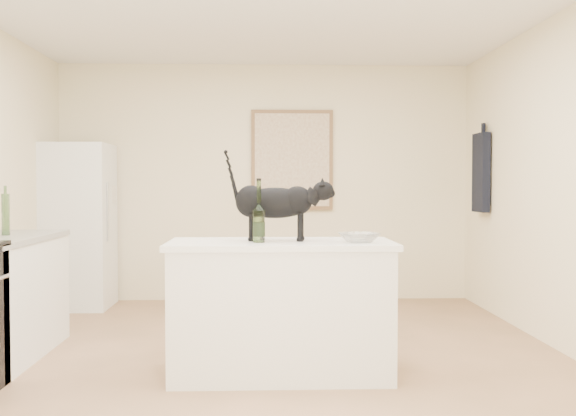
{
  "coord_description": "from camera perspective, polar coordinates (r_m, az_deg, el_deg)",
  "views": [
    {
      "loc": [
        -0.01,
        -4.63,
        1.28
      ],
      "look_at": [
        0.15,
        -0.15,
        1.12
      ],
      "focal_mm": 41.54,
      "sensor_mm": 36.0,
      "label": 1
    }
  ],
  "objects": [
    {
      "name": "floor",
      "position": [
        4.8,
        -1.91,
        -13.43
      ],
      "size": [
        5.5,
        5.5,
        0.0
      ],
      "primitive_type": "plane",
      "color": "#AB7D5B",
      "rests_on": "ground"
    },
    {
      "name": "wall_back",
      "position": [
        7.38,
        -1.99,
        2.18
      ],
      "size": [
        4.5,
        0.0,
        4.5
      ],
      "primitive_type": "plane",
      "rotation": [
        1.57,
        0.0,
        0.0
      ],
      "color": "#F5E2BD",
      "rests_on": "ground"
    },
    {
      "name": "wall_front",
      "position": [
        1.88,
        -1.67,
        2.72
      ],
      "size": [
        4.5,
        0.0,
        4.5
      ],
      "primitive_type": "plane",
      "rotation": [
        -1.57,
        0.0,
        0.0
      ],
      "color": "#F5E2BD",
      "rests_on": "ground"
    },
    {
      "name": "island_base",
      "position": [
        4.51,
        -0.62,
        -8.82
      ],
      "size": [
        1.44,
        0.67,
        0.86
      ],
      "primitive_type": "cube",
      "color": "white",
      "rests_on": "floor"
    },
    {
      "name": "island_top",
      "position": [
        4.44,
        -0.62,
        -3.12
      ],
      "size": [
        1.5,
        0.7,
        0.04
      ],
      "primitive_type": "cube",
      "color": "white",
      "rests_on": "island_base"
    },
    {
      "name": "left_cabinets",
      "position": [
        5.36,
        -23.44,
        -7.25
      ],
      "size": [
        0.6,
        1.4,
        0.86
      ],
      "primitive_type": "cube",
      "color": "white",
      "rests_on": "floor"
    },
    {
      "name": "fridge",
      "position": [
        7.25,
        -17.58,
        -1.46
      ],
      "size": [
        0.68,
        0.68,
        1.7
      ],
      "primitive_type": "cube",
      "color": "white",
      "rests_on": "floor"
    },
    {
      "name": "artwork_frame",
      "position": [
        7.36,
        0.35,
        4.13
      ],
      "size": [
        0.9,
        0.03,
        1.1
      ],
      "primitive_type": "cube",
      "color": "brown",
      "rests_on": "wall_back"
    },
    {
      "name": "artwork_canvas",
      "position": [
        7.34,
        0.36,
        4.14
      ],
      "size": [
        0.82,
        0.0,
        1.02
      ],
      "primitive_type": "cube",
      "color": "beige",
      "rests_on": "wall_back"
    },
    {
      "name": "hanging_garment",
      "position": [
        7.03,
        16.19,
        2.93
      ],
      "size": [
        0.08,
        0.34,
        0.8
      ],
      "primitive_type": "cube",
      "color": "black",
      "rests_on": "wall_right"
    },
    {
      "name": "black_cat",
      "position": [
        4.47,
        -1.14,
        0.09
      ],
      "size": [
        0.67,
        0.28,
        0.46
      ],
      "primitive_type": null,
      "rotation": [
        0.0,
        0.0,
        -0.13
      ],
      "color": "black",
      "rests_on": "island_top"
    },
    {
      "name": "wine_bottle",
      "position": [
        4.34,
        -2.5,
        -0.54
      ],
      "size": [
        0.09,
        0.09,
        0.37
      ],
      "primitive_type": "cylinder",
      "rotation": [
        0.0,
        0.0,
        -0.24
      ],
      "color": "#325A24",
      "rests_on": "island_top"
    },
    {
      "name": "glass_bowl",
      "position": [
        4.37,
        6.1,
        -2.54
      ],
      "size": [
        0.31,
        0.31,
        0.06
      ],
      "primitive_type": "imported",
      "rotation": [
        0.0,
        0.0,
        0.24
      ],
      "color": "white",
      "rests_on": "island_top"
    },
    {
      "name": "fridge_paper",
      "position": [
        7.28,
        -14.73,
        1.16
      ],
      "size": [
        0.03,
        0.13,
        0.18
      ],
      "primitive_type": "cube",
      "rotation": [
        0.0,
        0.0,
        -0.21
      ],
      "color": "beige",
      "rests_on": "fridge"
    }
  ]
}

